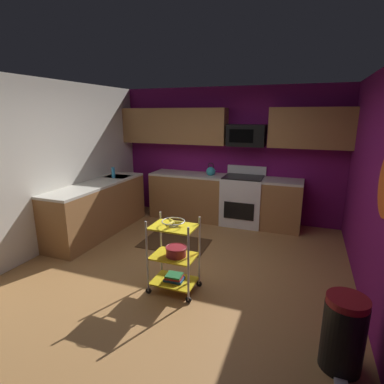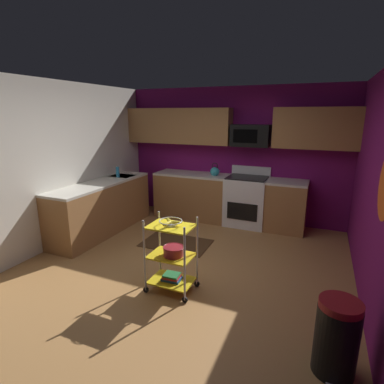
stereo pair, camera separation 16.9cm
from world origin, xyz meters
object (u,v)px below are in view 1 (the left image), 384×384
kettle (211,171)px  mixing_bowl_large (176,251)px  oven_range (243,200)px  dish_soap_bottle (113,173)px  trash_can (343,333)px  fruit_bowl (173,222)px  microwave (246,135)px  book_stack (174,277)px  rolling_cart (174,256)px

kettle → mixing_bowl_large: bearing=-81.3°
oven_range → mixing_bowl_large: size_ratio=4.37×
dish_soap_bottle → trash_can: 4.48m
fruit_bowl → dish_soap_bottle: (-2.01, 1.71, 0.14)m
mixing_bowl_large → kettle: (-0.40, 2.61, 0.48)m
oven_range → fruit_bowl: size_ratio=4.04×
kettle → fruit_bowl: bearing=-82.0°
trash_can → fruit_bowl: bearing=162.5°
mixing_bowl_large → trash_can: size_ratio=0.38×
dish_soap_bottle → trash_can: dish_soap_bottle is taller
microwave → oven_range: bearing=-89.7°
trash_can → microwave: bearing=114.6°
fruit_bowl → dish_soap_bottle: bearing=139.5°
trash_can → kettle: bearing=124.2°
fruit_bowl → book_stack: 0.71m
book_stack → dish_soap_bottle: size_ratio=1.17×
fruit_bowl → book_stack: fruit_bowl is taller
rolling_cart → dish_soap_bottle: (-2.01, 1.71, 0.57)m
oven_range → trash_can: bearing=-64.6°
fruit_bowl → kettle: bearing=98.0°
rolling_cart → trash_can: bearing=-17.5°
rolling_cart → microwave: bearing=84.1°
fruit_bowl → mixing_bowl_large: size_ratio=1.08×
book_stack → trash_can: size_ratio=0.36×
rolling_cart → kettle: (-0.37, 2.61, 0.54)m
fruit_bowl → kettle: kettle is taller
fruit_bowl → dish_soap_bottle: 2.64m
kettle → microwave: bearing=9.5°
fruit_bowl → mixing_bowl_large: bearing=-0.0°
kettle → dish_soap_bottle: kettle is taller
oven_range → microwave: size_ratio=1.57×
oven_range → trash_can: 3.52m
microwave → kettle: (-0.65, -0.11, -0.70)m
microwave → mixing_bowl_large: 2.97m
rolling_cart → trash_can: 1.88m
oven_range → book_stack: bearing=-96.2°
rolling_cart → book_stack: rolling_cart is taller
microwave → trash_can: (1.50, -3.28, -1.37)m
oven_range → book_stack: (-0.28, -2.61, -0.31)m
oven_range → mixing_bowl_large: bearing=-95.5°
rolling_cart → fruit_bowl: bearing=97.1°
fruit_bowl → book_stack: (0.00, -0.00, -0.71)m
book_stack → kettle: size_ratio=0.89×
microwave → kettle: 0.96m
fruit_bowl → trash_can: fruit_bowl is taller
dish_soap_bottle → kettle: bearing=28.7°
trash_can → mixing_bowl_large: bearing=162.3°
rolling_cart → dish_soap_bottle: bearing=139.5°
book_stack → rolling_cart: bearing=180.0°
rolling_cart → book_stack: bearing=0.0°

